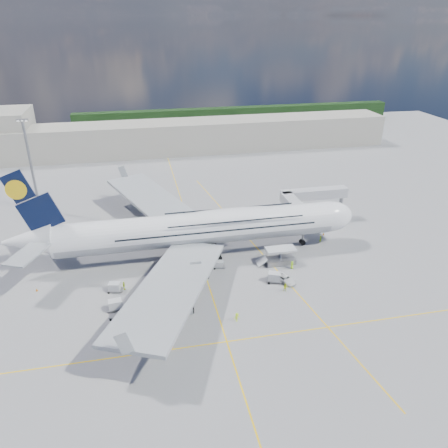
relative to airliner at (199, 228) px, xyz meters
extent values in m
plane|color=gray|center=(-0.26, -10.00, -6.87)|extent=(300.00, 300.00, 0.00)
cube|color=yellow|center=(-0.26, -10.00, -6.86)|extent=(0.25, 220.00, 0.01)
cube|color=yellow|center=(-0.26, -30.00, -6.86)|extent=(120.00, 0.25, 0.01)
cube|color=yellow|center=(13.74, 0.00, -6.86)|extent=(14.16, 99.06, 0.01)
cylinder|color=white|center=(-0.26, 0.00, -0.07)|extent=(62.00, 7.20, 7.20)
cylinder|color=#9EA0A5|center=(-0.26, 0.00, -0.22)|extent=(60.76, 7.13, 7.13)
ellipsoid|color=white|center=(7.74, 0.00, 1.91)|extent=(36.00, 6.84, 3.76)
ellipsoid|color=white|center=(30.74, 0.00, -0.07)|extent=(11.52, 7.20, 7.20)
ellipsoid|color=black|center=(33.98, 0.00, 0.53)|extent=(3.84, 4.16, 1.44)
cone|color=white|center=(-35.76, 0.00, 0.73)|extent=(10.00, 6.84, 6.84)
cube|color=black|center=(-33.76, 0.00, 9.53)|extent=(11.02, 0.46, 14.61)
cylinder|color=yellow|center=(-35.86, 0.00, 12.03)|extent=(4.00, 0.60, 4.00)
cube|color=#999EA3|center=(-8.26, 20.00, -1.27)|extent=(25.49, 39.15, 3.35)
cube|color=#999EA3|center=(-8.26, -20.00, -1.27)|extent=(25.49, 39.15, 3.35)
cylinder|color=#B7BABF|center=(-3.26, 12.50, -3.67)|extent=(5.20, 3.50, 3.50)
cylinder|color=#B7BABF|center=(-7.76, 23.00, -3.67)|extent=(5.20, 3.50, 3.50)
cylinder|color=#B7BABF|center=(-3.26, -12.50, -3.67)|extent=(5.20, 3.50, 3.50)
cylinder|color=#B7BABF|center=(-7.76, -23.00, -3.67)|extent=(5.20, 3.50, 3.50)
cylinder|color=gray|center=(24.74, 0.00, -4.67)|extent=(0.44, 0.44, 3.80)
cylinder|color=black|center=(24.74, 0.00, -6.22)|extent=(1.30, 0.90, 1.30)
cylinder|color=gray|center=(-0.26, 0.00, -4.67)|extent=(0.56, 0.56, 3.80)
cylinder|color=black|center=(-0.26, 3.20, -6.12)|extent=(1.50, 0.90, 1.50)
cube|color=#B7B7BC|center=(24.74, 8.60, 0.23)|extent=(3.00, 10.00, 2.60)
cube|color=#B7B7BC|center=(32.74, 13.60, 0.23)|extent=(18.00, 3.00, 2.60)
cylinder|color=gray|center=(26.74, 11.60, -3.32)|extent=(0.80, 0.80, 7.10)
cylinder|color=black|center=(26.74, 11.60, -6.42)|extent=(0.90, 0.80, 0.90)
cylinder|color=gray|center=(40.74, 13.60, -3.32)|extent=(1.00, 1.00, 7.10)
cube|color=gray|center=(40.74, 13.60, -6.47)|extent=(2.00, 2.00, 0.80)
cylinder|color=#B7B7BC|center=(24.74, 4.80, 0.23)|extent=(3.60, 3.60, 2.80)
cube|color=silver|center=(16.74, -7.10, -3.37)|extent=(6.50, 3.20, 0.35)
cube|color=gray|center=(16.74, -7.10, -6.32)|extent=(6.50, 3.20, 1.10)
cube|color=gray|center=(16.74, -7.10, -4.82)|extent=(0.22, 1.99, 3.00)
cylinder|color=black|center=(14.14, -8.30, -6.52)|extent=(0.70, 0.30, 0.70)
cube|color=silver|center=(12.54, -7.10, -5.87)|extent=(2.16, 2.60, 1.60)
cylinder|color=gray|center=(-40.26, 35.00, 5.63)|extent=(0.70, 0.70, 25.00)
cube|color=gray|center=(-40.26, 35.00, 18.33)|extent=(3.00, 0.40, 0.60)
cube|color=#B2AD9E|center=(-0.26, 85.00, -0.87)|extent=(180.00, 16.00, 12.00)
cube|color=#193814|center=(39.74, 130.00, -2.87)|extent=(160.00, 6.00, 8.00)
cube|color=gray|center=(-18.41, -19.73, -6.55)|extent=(3.13, 2.51, 0.17)
cylinder|color=black|center=(-19.52, -20.28, -6.67)|extent=(0.41, 0.17, 0.41)
cylinder|color=black|center=(-17.30, -19.18, -6.67)|extent=(0.41, 0.17, 0.41)
cube|color=gray|center=(-18.63, -17.13, -6.48)|extent=(3.48, 2.11, 0.20)
cylinder|color=black|center=(-19.95, -17.79, -6.63)|extent=(0.49, 0.20, 0.49)
cylinder|color=black|center=(-17.31, -16.47, -6.63)|extent=(0.49, 0.20, 0.49)
cube|color=silver|center=(-18.63, -17.13, -5.60)|extent=(2.59, 1.91, 1.65)
cube|color=gray|center=(-9.29, -17.98, -6.56)|extent=(2.74, 1.68, 0.16)
cylinder|color=black|center=(-10.34, -18.50, -6.68)|extent=(0.38, 0.16, 0.38)
cylinder|color=black|center=(-8.25, -17.46, -6.68)|extent=(0.38, 0.16, 0.38)
cube|color=gray|center=(-18.88, -10.92, -6.52)|extent=(3.31, 2.25, 0.18)
cylinder|color=black|center=(-20.09, -11.52, -6.65)|extent=(0.44, 0.18, 0.44)
cylinder|color=black|center=(-17.67, -10.31, -6.65)|extent=(0.44, 0.18, 0.44)
cube|color=silver|center=(-18.88, -10.92, -5.71)|extent=(2.50, 1.97, 1.51)
cube|color=gray|center=(13.15, -14.15, -6.48)|extent=(3.78, 2.98, 0.20)
cylinder|color=black|center=(11.82, -14.82, -6.62)|extent=(0.49, 0.20, 0.49)
cylinder|color=black|center=(14.49, -13.48, -6.62)|extent=(0.49, 0.20, 0.49)
cube|color=silver|center=(13.15, -14.15, -5.59)|extent=(2.92, 2.52, 1.67)
cube|color=gray|center=(3.13, -6.41, -6.56)|extent=(2.89, 1.99, 0.16)
cylinder|color=black|center=(2.08, -6.93, -6.68)|extent=(0.39, 0.16, 0.39)
cylinder|color=black|center=(4.18, -5.88, -6.68)|extent=(0.39, 0.16, 0.39)
cube|color=silver|center=(3.13, -6.41, -5.86)|extent=(2.19, 1.74, 1.32)
cube|color=white|center=(-8.88, -23.23, -6.17)|extent=(2.98, 1.72, 1.30)
cube|color=black|center=(-8.88, -23.23, -5.36)|extent=(1.18, 1.34, 0.50)
cylinder|color=black|center=(-9.88, -23.78, -6.55)|extent=(0.64, 0.25, 0.64)
cylinder|color=black|center=(-7.88, -22.68, -6.55)|extent=(0.64, 0.25, 0.64)
cube|color=gray|center=(-3.63, 11.38, -5.82)|extent=(7.25, 4.19, 2.10)
cube|color=white|center=(-4.36, 11.38, -3.82)|extent=(5.55, 3.84, 2.31)
cube|color=white|center=(-1.00, 11.38, -4.87)|extent=(2.45, 2.82, 1.68)
cube|color=black|center=(-0.26, 11.38, -4.66)|extent=(0.69, 2.07, 0.95)
cylinder|color=black|center=(-1.31, 10.17, -6.29)|extent=(1.16, 0.37, 1.16)
cylinder|color=black|center=(-5.94, 12.59, -6.29)|extent=(1.16, 0.37, 1.16)
cube|color=orange|center=(-4.36, 11.38, -4.56)|extent=(5.61, 3.90, 0.53)
cube|color=gray|center=(-11.53, 38.49, -5.85)|extent=(6.98, 5.19, 2.03)
cube|color=white|center=(-12.25, 38.49, -3.92)|extent=(5.50, 4.49, 2.23)
cube|color=white|center=(-9.00, 38.49, -4.94)|extent=(2.69, 2.91, 1.62)
cube|color=black|center=(-8.28, 38.49, -4.74)|extent=(1.07, 1.88, 0.91)
cylinder|color=black|center=(-9.30, 37.33, -6.31)|extent=(1.12, 0.36, 1.12)
cylinder|color=black|center=(-13.77, 39.66, -6.31)|extent=(1.12, 0.36, 1.12)
imported|color=white|center=(15.45, -14.70, -6.19)|extent=(4.09, 5.36, 1.35)
imported|color=#CAFF1A|center=(29.44, 0.17, -5.98)|extent=(0.77, 0.68, 1.78)
imported|color=#C6DA17|center=(14.24, -17.97, -5.92)|extent=(1.13, 1.01, 1.90)
imported|color=#BDE117|center=(-17.04, -10.61, -5.97)|extent=(0.62, 1.12, 1.80)
imported|color=#A0E818|center=(18.52, -9.96, -5.98)|extent=(0.82, 1.01, 1.79)
imported|color=#CCFC1A|center=(2.66, -25.11, -5.98)|extent=(1.30, 0.99, 1.78)
cone|color=orange|center=(31.77, 3.61, -6.55)|extent=(0.50, 0.50, 0.64)
cube|color=orange|center=(31.77, 3.61, -6.85)|extent=(0.43, 0.43, 0.03)
cone|color=orange|center=(-16.01, 18.58, -6.60)|extent=(0.42, 0.42, 0.53)
cube|color=orange|center=(-16.01, 18.58, -6.85)|extent=(0.36, 0.36, 0.03)
cone|color=orange|center=(-5.31, 22.88, -6.59)|extent=(0.44, 0.44, 0.56)
cube|color=orange|center=(-5.31, 22.88, -6.85)|extent=(0.38, 0.38, 0.03)
cone|color=orange|center=(-0.28, -7.18, -6.57)|extent=(0.47, 0.47, 0.60)
cube|color=orange|center=(-0.28, -7.18, -6.85)|extent=(0.41, 0.41, 0.03)
cone|color=orange|center=(-9.45, -29.60, -6.59)|extent=(0.43, 0.43, 0.55)
cube|color=orange|center=(-9.45, -29.60, -6.85)|extent=(0.37, 0.37, 0.03)
cone|color=orange|center=(-34.11, -7.56, -6.57)|extent=(0.47, 0.47, 0.59)
cube|color=orange|center=(-34.11, -7.56, -6.85)|extent=(0.40, 0.40, 0.03)
camera|label=1|loc=(-12.61, -86.27, 42.66)|focal=35.00mm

